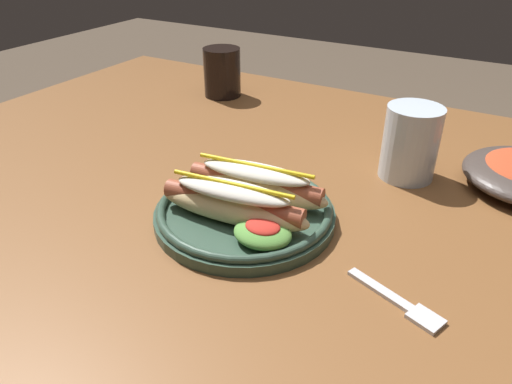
{
  "coord_description": "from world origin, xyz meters",
  "views": [
    {
      "loc": [
        0.29,
        -0.56,
        1.11
      ],
      "look_at": [
        0.0,
        -0.05,
        0.77
      ],
      "focal_mm": 33.61,
      "sensor_mm": 36.0,
      "label": 1
    }
  ],
  "objects": [
    {
      "name": "water_cup",
      "position": [
        0.16,
        0.16,
        0.8
      ],
      "size": [
        0.09,
        0.09,
        0.12
      ],
      "primitive_type": "cylinder",
      "color": "silver",
      "rests_on": "dining_table"
    },
    {
      "name": "soda_cup",
      "position": [
        -0.32,
        0.34,
        0.79
      ],
      "size": [
        0.08,
        0.08,
        0.11
      ],
      "primitive_type": "cylinder",
      "color": "black",
      "rests_on": "dining_table"
    },
    {
      "name": "fork",
      "position": [
        0.24,
        -0.14,
        0.74
      ],
      "size": [
        0.12,
        0.06,
        0.0
      ],
      "rotation": [
        0.0,
        0.0,
        -0.35
      ],
      "color": "silver",
      "rests_on": "dining_table"
    },
    {
      "name": "dining_table",
      "position": [
        0.0,
        0.0,
        0.66
      ],
      "size": [
        1.45,
        1.05,
        0.74
      ],
      "color": "brown",
      "rests_on": "ground_plane"
    },
    {
      "name": "hot_dog_plate",
      "position": [
        0.0,
        -0.09,
        0.77
      ],
      "size": [
        0.25,
        0.25,
        0.08
      ],
      "color": "#334C3D",
      "rests_on": "dining_table"
    }
  ]
}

